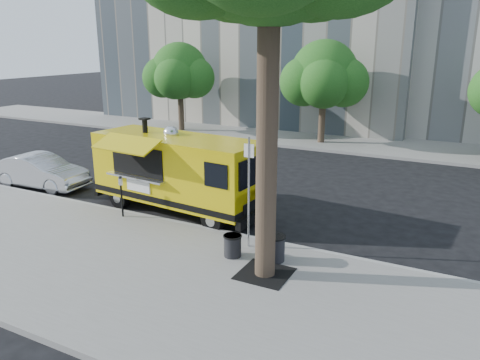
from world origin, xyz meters
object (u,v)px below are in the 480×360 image
at_px(far_tree_a, 180,71).
at_px(trash_bin_left, 233,245).
at_px(parking_meter, 121,191).
at_px(trash_bin_right, 275,247).
at_px(sedan, 41,171).
at_px(far_tree_b, 324,74).
at_px(food_truck, 176,171).
at_px(sign_post, 249,186).

xyz_separation_m(far_tree_a, trash_bin_left, (11.46, -14.59, -3.32)).
bearing_deg(trash_bin_left, parking_meter, 168.07).
xyz_separation_m(far_tree_a, trash_bin_right, (12.52, -14.32, -3.27)).
bearing_deg(sedan, far_tree_a, 4.34).
bearing_deg(trash_bin_right, trash_bin_left, -165.71).
relative_size(far_tree_a, sedan, 1.37).
bearing_deg(trash_bin_right, far_tree_a, 131.15).
height_order(sedan, trash_bin_left, sedan).
bearing_deg(trash_bin_right, parking_meter, 173.05).
bearing_deg(parking_meter, far_tree_b, 81.90).
distance_m(food_truck, trash_bin_right, 5.07).
xyz_separation_m(parking_meter, trash_bin_right, (5.52, -0.67, -0.48)).
xyz_separation_m(far_tree_b, trash_bin_left, (2.46, -14.99, -3.37)).
distance_m(sign_post, trash_bin_left, 1.58).
relative_size(far_tree_a, sign_post, 1.79).
distance_m(far_tree_b, sign_post, 14.61).
distance_m(parking_meter, sedan, 5.42).
relative_size(food_truck, trash_bin_left, 10.85).
height_order(food_truck, sedan, food_truck).
relative_size(far_tree_b, food_truck, 0.87).
bearing_deg(parking_meter, sign_post, -2.52).
relative_size(far_tree_a, far_tree_b, 0.97).
height_order(parking_meter, trash_bin_right, parking_meter).
relative_size(parking_meter, food_truck, 0.21).
distance_m(far_tree_a, trash_bin_right, 19.30).
bearing_deg(far_tree_a, trash_bin_left, -51.86).
bearing_deg(trash_bin_left, far_tree_a, 128.14).
xyz_separation_m(far_tree_b, parking_meter, (-2.00, -14.05, -2.85)).
bearing_deg(sedan, trash_bin_left, -107.09).
bearing_deg(food_truck, parking_meter, -118.68).
distance_m(far_tree_b, food_truck, 12.79).
bearing_deg(trash_bin_right, far_tree_b, 103.43).
height_order(far_tree_b, parking_meter, far_tree_b).
xyz_separation_m(parking_meter, food_truck, (1.03, 1.52, 0.44)).
xyz_separation_m(far_tree_a, sign_post, (11.55, -13.85, -1.93)).
relative_size(sedan, trash_bin_right, 5.84).
height_order(sign_post, sedan, sign_post).
bearing_deg(sign_post, far_tree_a, 129.83).
height_order(sign_post, trash_bin_left, sign_post).
relative_size(sign_post, parking_meter, 2.25).
xyz_separation_m(parking_meter, sedan, (-5.24, 1.35, -0.34)).
xyz_separation_m(far_tree_b, food_truck, (-0.97, -12.53, -2.42)).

